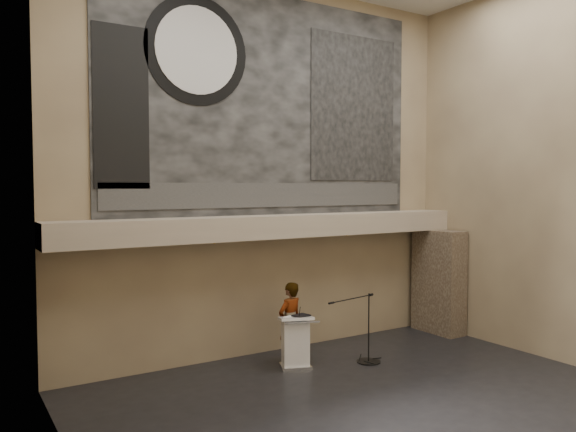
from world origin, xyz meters
TOP-DOWN VIEW (x-y plane):
  - floor at (0.00, 0.00)m, footprint 10.00×10.00m
  - wall_back at (0.00, 4.00)m, footprint 10.00×0.02m
  - wall_left at (-5.00, 0.00)m, footprint 0.02×8.00m
  - wall_right at (5.00, 0.00)m, footprint 0.02×8.00m
  - soffit at (0.00, 3.60)m, footprint 10.00×0.80m
  - sprinkler_left at (-1.60, 3.55)m, footprint 0.04×0.04m
  - sprinkler_right at (1.90, 3.55)m, footprint 0.04×0.04m
  - banner at (0.00, 3.97)m, footprint 8.00×0.05m
  - banner_text_strip at (0.00, 3.93)m, footprint 7.76×0.02m
  - banner_clock_rim at (-1.80, 3.93)m, footprint 2.30×0.02m
  - banner_clock_face at (-1.80, 3.91)m, footprint 1.84×0.02m
  - banner_building_print at (2.40, 3.93)m, footprint 2.60×0.02m
  - banner_brick_print at (-3.40, 3.93)m, footprint 1.10×0.02m
  - stone_pier at (4.65, 3.15)m, footprint 0.60×1.40m
  - lectern at (-0.17, 2.63)m, footprint 0.82×0.71m
  - binder at (-0.05, 2.59)m, footprint 0.39×0.34m
  - papers at (-0.25, 2.62)m, footprint 0.33×0.38m
  - speaker_person at (-0.04, 3.06)m, footprint 0.73×0.57m
  - mic_stand at (1.37, 2.12)m, footprint 1.51×0.52m

SIDE VIEW (x-z plane):
  - floor at x=0.00m, z-range 0.00..0.00m
  - mic_stand at x=1.37m, z-range -0.53..0.99m
  - lectern at x=-0.17m, z-range -0.01..1.12m
  - speaker_person at x=-0.04m, z-range 0.00..1.76m
  - papers at x=-0.25m, z-range 1.10..1.10m
  - binder at x=-0.05m, z-range 1.10..1.14m
  - stone_pier at x=4.65m, z-range 0.00..2.70m
  - sprinkler_left at x=-1.60m, z-range 2.64..2.70m
  - sprinkler_right at x=1.90m, z-range 2.64..2.70m
  - soffit at x=0.00m, z-range 2.70..3.20m
  - banner_text_strip at x=0.00m, z-range 3.38..3.93m
  - wall_back at x=0.00m, z-range 0.00..8.50m
  - wall_left at x=-5.00m, z-range 0.00..8.50m
  - wall_right at x=5.00m, z-range 0.00..8.50m
  - banner_brick_print at x=-3.40m, z-range 3.80..7.00m
  - banner at x=0.00m, z-range 3.20..8.20m
  - banner_building_print at x=2.40m, z-range 4.00..7.60m
  - banner_clock_rim at x=-1.80m, z-range 5.55..7.85m
  - banner_clock_face at x=-1.80m, z-range 5.78..7.62m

